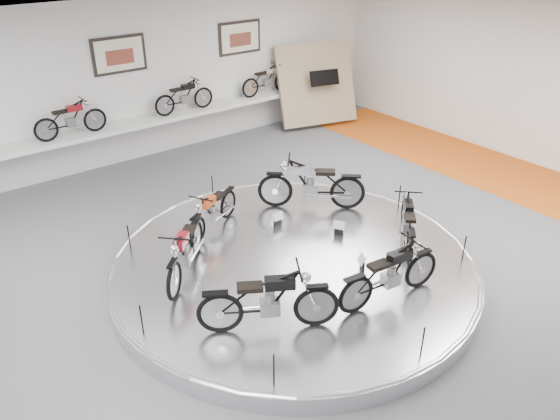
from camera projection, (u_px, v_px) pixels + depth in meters
floor at (304, 281)px, 9.52m from camera, size 16.00×16.00×0.00m
ceiling at (310, 47)px, 7.64m from camera, size 16.00×16.00×0.00m
wall_back at (123, 83)px, 13.45m from camera, size 16.00×0.00×16.00m
orange_carpet_strip at (518, 179)px, 13.21m from camera, size 2.40×12.60×0.01m
dado_band at (131, 139)px, 14.12m from camera, size 15.68×0.04×1.10m
display_platform at (293, 266)px, 9.66m from camera, size 6.40×6.40×0.30m
platform_rim at (293, 260)px, 9.60m from camera, size 6.40×6.40×0.10m
shelf at (133, 125)px, 13.71m from camera, size 11.00×0.55×0.10m
poster_center at (119, 55)px, 13.09m from camera, size 1.35×0.06×0.88m
poster_right at (240, 38)px, 14.99m from camera, size 1.35×0.06×0.88m
display_panel at (316, 84)px, 16.21m from camera, size 2.56×1.52×2.30m
shelf_bike_b at (71, 121)px, 12.70m from camera, size 1.22×0.43×0.73m
shelf_bike_c at (184, 98)px, 14.33m from camera, size 1.22×0.43×0.73m
shelf_bike_d at (267, 82)px, 15.79m from camera, size 1.22×0.43×0.73m
bike_a at (311, 184)px, 11.04m from camera, size 1.82×1.72×1.09m
bike_b at (213, 210)px, 10.26m from camera, size 1.55×1.16×0.87m
bike_c at (185, 250)px, 8.95m from camera, size 1.56×1.54×0.95m
bike_d at (268, 300)px, 7.72m from camera, size 1.80×1.44×1.02m
bike_e at (390, 273)px, 8.36m from camera, size 1.70×0.79×0.96m
bike_f at (408, 222)px, 9.86m from camera, size 1.42×1.43×0.88m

